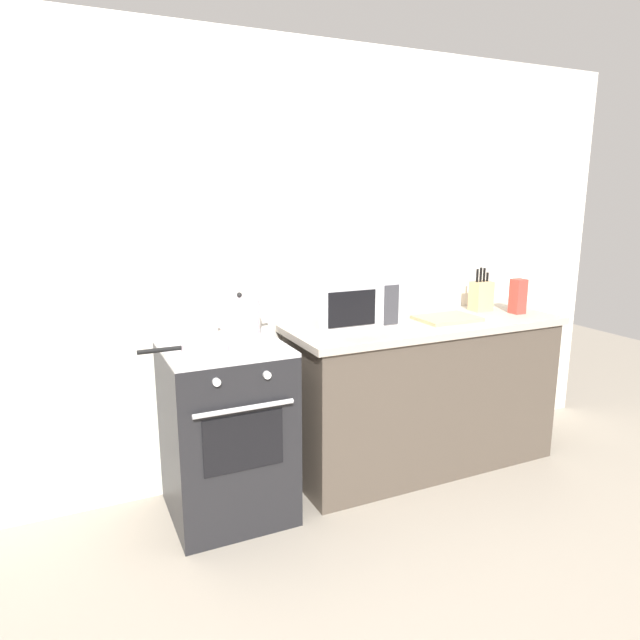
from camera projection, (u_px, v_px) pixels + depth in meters
ground_plane at (338, 556)px, 2.64m from camera, size 10.00×10.00×0.00m
back_wall at (311, 265)px, 3.34m from camera, size 4.40×0.10×2.50m
lower_cabinet_right at (423, 397)px, 3.46m from camera, size 1.64×0.56×0.88m
countertop_right at (426, 325)px, 3.36m from camera, size 1.70×0.60×0.04m
stove at (227, 431)px, 2.92m from camera, size 0.60×0.64×0.92m
stock_pot at (240, 318)px, 2.95m from camera, size 0.30×0.21×0.24m
frying_pan at (204, 347)px, 2.69m from camera, size 0.43×0.23×0.05m
microwave at (346, 302)px, 3.16m from camera, size 0.50×0.37×0.30m
cutting_board at (447, 318)px, 3.39m from camera, size 0.36×0.26×0.02m
knife_block at (481, 295)px, 3.65m from camera, size 0.13×0.10×0.28m
pasta_box at (518, 296)px, 3.56m from camera, size 0.08×0.08×0.22m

